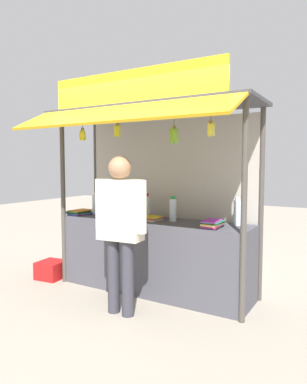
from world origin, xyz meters
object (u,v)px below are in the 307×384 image
at_px(magazine_stack_mid_left, 80,212).
at_px(magazine_stack_front_right, 122,218).
at_px(water_bottle_far_left, 173,209).
at_px(banana_bunch_rightmost, 117,131).
at_px(magazine_stack_rear_center, 152,218).
at_px(banana_bunch_inner_left, 174,136).
at_px(water_bottle_front_left, 147,206).
at_px(magazine_stack_left, 213,224).
at_px(water_bottle_mid_right, 238,212).
at_px(banana_bunch_inner_right, 83,135).
at_px(banana_bunch_leftmost, 211,129).
at_px(vendor_person, 120,220).
at_px(water_bottle_back_left, 95,204).
at_px(plastic_crate, 51,270).

bearing_deg(magazine_stack_mid_left, magazine_stack_front_right, -9.75).
height_order(water_bottle_far_left, banana_bunch_rightmost, banana_bunch_rightmost).
bearing_deg(magazine_stack_rear_center, banana_bunch_inner_left, -38.41).
bearing_deg(banana_bunch_rightmost, magazine_stack_rear_center, 63.43).
bearing_deg(magazine_stack_mid_left, water_bottle_front_left, 15.26).
bearing_deg(magazine_stack_front_right, magazine_stack_left, 6.59).
height_order(water_bottle_mid_right, banana_bunch_inner_left, banana_bunch_inner_left).
xyz_separation_m(water_bottle_mid_right, magazine_stack_front_right, (-1.31, -0.41, -0.11)).
bearing_deg(magazine_stack_front_right, banana_bunch_rightmost, -68.47).
bearing_deg(magazine_stack_mid_left, banana_bunch_inner_left, -11.08).
height_order(banana_bunch_inner_right, banana_bunch_inner_left, same).
bearing_deg(banana_bunch_leftmost, vendor_person, -157.11).
distance_m(magazine_stack_left, vendor_person, 1.01).
height_order(magazine_stack_mid_left, banana_bunch_inner_right, banana_bunch_inner_right).
bearing_deg(magazine_stack_left, water_bottle_far_left, 163.42).
xyz_separation_m(magazine_stack_left, magazine_stack_front_right, (-1.12, -0.13, -0.00)).
distance_m(water_bottle_mid_right, banana_bunch_inner_left, 1.14).
relative_size(magazine_stack_mid_left, banana_bunch_inner_right, 1.28).
bearing_deg(magazine_stack_rear_center, banana_bunch_rightmost, -116.57).
height_order(water_bottle_mid_right, water_bottle_back_left, water_bottle_mid_right).
bearing_deg(magazine_stack_front_right, magazine_stack_mid_left, 170.25).
relative_size(water_bottle_front_left, magazine_stack_mid_left, 0.94).
height_order(banana_bunch_inner_left, vendor_person, banana_bunch_inner_left).
height_order(water_bottle_mid_right, magazine_stack_left, water_bottle_mid_right).
height_order(magazine_stack_left, plastic_crate, magazine_stack_left).
xyz_separation_m(banana_bunch_rightmost, vendor_person, (0.29, -0.35, -0.96)).
bearing_deg(vendor_person, magazine_stack_left, 36.06).
bearing_deg(vendor_person, banana_bunch_inner_left, 34.14).
relative_size(magazine_stack_left, banana_bunch_leftmost, 1.14).
height_order(banana_bunch_rightmost, vendor_person, banana_bunch_rightmost).
height_order(vendor_person, plastic_crate, vendor_person).
bearing_deg(banana_bunch_inner_left, water_bottle_mid_right, 48.88).
distance_m(banana_bunch_inner_right, banana_bunch_rightmost, 0.53).
distance_m(water_bottle_mid_right, banana_bunch_inner_right, 2.06).
distance_m(water_bottle_far_left, magazine_stack_left, 0.61).
distance_m(water_bottle_mid_right, banana_bunch_rightmost, 1.65).
xyz_separation_m(banana_bunch_inner_right, banana_bunch_inner_left, (1.25, 0.00, -0.06)).
relative_size(water_bottle_far_left, water_bottle_front_left, 0.97).
xyz_separation_m(banana_bunch_leftmost, banana_bunch_inner_left, (-0.41, -0.00, -0.05)).
height_order(water_bottle_back_left, magazine_stack_left, water_bottle_back_left).
bearing_deg(water_bottle_back_left, magazine_stack_left, -4.62).
height_order(magazine_stack_front_right, banana_bunch_leftmost, banana_bunch_leftmost).
relative_size(water_bottle_mid_right, banana_bunch_leftmost, 1.17).
distance_m(water_bottle_front_left, magazine_stack_front_right, 0.42).
bearing_deg(water_bottle_far_left, magazine_stack_front_right, -150.79).
bearing_deg(water_bottle_front_left, magazine_stack_front_right, -105.70).
xyz_separation_m(water_bottle_mid_right, water_bottle_back_left, (-1.95, -0.13, -0.01)).
bearing_deg(vendor_person, plastic_crate, 158.17).
relative_size(magazine_stack_front_right, banana_bunch_leftmost, 0.98).
relative_size(water_bottle_back_left, magazine_stack_left, 0.97).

